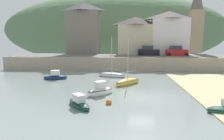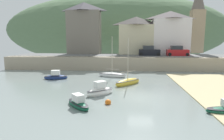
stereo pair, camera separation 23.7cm
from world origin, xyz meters
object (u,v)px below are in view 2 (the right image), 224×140
(waterfront_building_centre, at_px, (136,35))
(waterfront_building_right, at_px, (170,32))
(parked_car_by_wall, at_px, (177,52))
(mooring_buoy, at_px, (108,102))
(motorboat_with_cabin, at_px, (128,82))
(fishing_boat_green, at_px, (100,91))
(sailboat_tall_mast, at_px, (56,77))
(church_with_spire, at_px, (197,18))
(parked_car_near_slipway, at_px, (149,51))
(waterfront_building_left, at_px, (84,28))
(sailboat_white_hull, at_px, (78,103))
(sailboat_far_left, at_px, (112,75))

(waterfront_building_centre, distance_m, waterfront_building_right, 7.27)
(parked_car_by_wall, relative_size, mooring_buoy, 7.66)
(waterfront_building_centre, distance_m, motorboat_with_cabin, 20.86)
(motorboat_with_cabin, distance_m, fishing_boat_green, 5.53)
(motorboat_with_cabin, bearing_deg, parked_car_by_wall, 10.82)
(sailboat_tall_mast, relative_size, motorboat_with_cabin, 0.58)
(church_with_spire, bearing_deg, parked_car_near_slipway, -144.22)
(waterfront_building_left, bearing_deg, mooring_buoy, -74.19)
(church_with_spire, bearing_deg, parked_car_by_wall, -126.55)
(sailboat_tall_mast, bearing_deg, mooring_buoy, -62.37)
(sailboat_white_hull, distance_m, fishing_boat_green, 3.98)
(waterfront_building_left, xyz_separation_m, sailboat_tall_mast, (-0.68, -17.05, -7.72))
(parked_car_by_wall, bearing_deg, waterfront_building_right, 100.00)
(motorboat_with_cabin, bearing_deg, waterfront_building_right, 18.66)
(waterfront_building_centre, relative_size, waterfront_building_right, 0.88)
(waterfront_building_centre, xyz_separation_m, church_with_spire, (14.21, 4.00, 3.91))
(waterfront_building_left, height_order, sailboat_tall_mast, waterfront_building_left)
(waterfront_building_left, height_order, sailboat_far_left, waterfront_building_left)
(fishing_boat_green, bearing_deg, sailboat_far_left, 44.67)
(church_with_spire, height_order, sailboat_white_hull, church_with_spire)
(church_with_spire, height_order, sailboat_far_left, church_with_spire)
(fishing_boat_green, bearing_deg, mooring_buoy, -111.41)
(sailboat_tall_mast, distance_m, parked_car_by_wall, 23.82)
(sailboat_tall_mast, relative_size, sailboat_white_hull, 1.14)
(waterfront_building_centre, height_order, motorboat_with_cabin, waterfront_building_centre)
(waterfront_building_right, bearing_deg, fishing_boat_green, -116.04)
(waterfront_building_left, distance_m, church_with_spire, 26.06)
(fishing_boat_green, distance_m, sailboat_far_left, 9.64)
(mooring_buoy, bearing_deg, church_with_spire, 60.39)
(waterfront_building_centre, height_order, church_with_spire, church_with_spire)
(sailboat_tall_mast, xyz_separation_m, parked_car_by_wall, (20.03, 12.55, 2.86))
(sailboat_far_left, xyz_separation_m, parked_car_by_wall, (12.11, 10.45, 2.91))
(waterfront_building_centre, bearing_deg, sailboat_white_hull, -102.20)
(waterfront_building_right, xyz_separation_m, fishing_boat_green, (-12.00, -24.57, -6.63))
(mooring_buoy, bearing_deg, sailboat_tall_mast, 129.11)
(waterfront_building_left, relative_size, fishing_boat_green, 3.63)
(parked_car_near_slipway, bearing_deg, waterfront_building_right, 43.33)
(motorboat_with_cabin, bearing_deg, waterfront_building_left, 69.08)
(waterfront_building_left, relative_size, motorboat_with_cabin, 1.87)
(fishing_boat_green, bearing_deg, motorboat_with_cabin, 16.62)
(sailboat_tall_mast, xyz_separation_m, sailboat_white_hull, (6.01, -11.25, -0.05))
(waterfront_building_centre, xyz_separation_m, parked_car_near_slipway, (2.42, -4.50, -3.28))
(waterfront_building_left, bearing_deg, motorboat_with_cabin, -64.27)
(fishing_boat_green, distance_m, parked_car_near_slipway, 21.49)
(waterfront_building_left, xyz_separation_m, parked_car_near_slipway, (13.85, -4.50, -4.86))
(sailboat_far_left, relative_size, mooring_buoy, 11.55)
(waterfront_building_right, height_order, fishing_boat_green, waterfront_building_right)
(waterfront_building_right, relative_size, sailboat_white_hull, 3.00)
(fishing_boat_green, height_order, parked_car_near_slipway, parked_car_near_slipway)
(mooring_buoy, bearing_deg, waterfront_building_left, 105.81)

